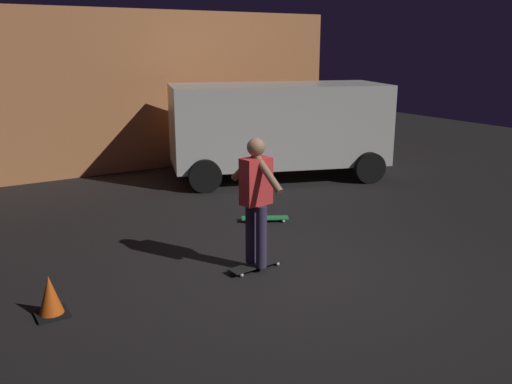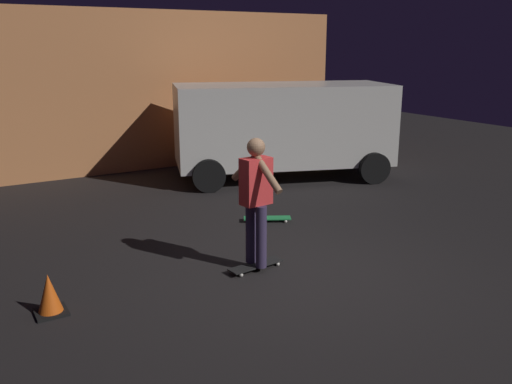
% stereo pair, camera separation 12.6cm
% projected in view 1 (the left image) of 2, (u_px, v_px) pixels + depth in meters
% --- Properties ---
extents(ground_plane, '(28.00, 28.00, 0.00)m').
position_uv_depth(ground_plane, '(290.00, 271.00, 7.15)').
color(ground_plane, black).
extents(low_building, '(11.01, 3.89, 3.62)m').
position_uv_depth(low_building, '(98.00, 87.00, 13.87)').
color(low_building, '#C67A47').
rests_on(low_building, ground_plane).
extents(parked_van, '(4.97, 3.44, 2.03)m').
position_uv_depth(parked_van, '(278.00, 125.00, 12.00)').
color(parked_van, silver).
rests_on(parked_van, ground_plane).
extents(skateboard_ridden, '(0.80, 0.29, 0.07)m').
position_uv_depth(skateboard_ridden, '(256.00, 265.00, 7.20)').
color(skateboard_ridden, black).
rests_on(skateboard_ridden, ground_plane).
extents(skateboard_spare, '(0.78, 0.55, 0.07)m').
position_uv_depth(skateboard_spare, '(265.00, 218.00, 9.15)').
color(skateboard_spare, green).
rests_on(skateboard_spare, ground_plane).
extents(skater, '(0.40, 0.99, 1.67)m').
position_uv_depth(skater, '(256.00, 193.00, 6.95)').
color(skater, '#382D4C').
rests_on(skater, skateboard_ridden).
extents(traffic_cone, '(0.34, 0.34, 0.46)m').
position_uv_depth(traffic_cone, '(50.00, 297.00, 5.94)').
color(traffic_cone, black).
rests_on(traffic_cone, ground_plane).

